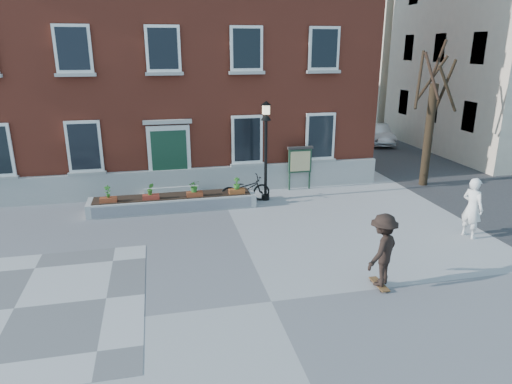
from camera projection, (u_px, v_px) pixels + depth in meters
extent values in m
plane|color=gray|center=(271.00, 302.00, 11.03)|extent=(100.00, 100.00, 0.00)
cube|color=#5A5A5C|center=(14.00, 309.00, 10.72)|extent=(6.00, 6.00, 0.01)
imported|color=black|center=(245.00, 189.00, 17.92)|extent=(2.07, 0.86, 1.06)
imported|color=silver|center=(377.00, 134.00, 28.68)|extent=(1.92, 3.89, 1.23)
imported|color=white|center=(472.00, 208.00, 14.49)|extent=(0.66, 0.82, 1.97)
cube|color=#963A28|center=(160.00, 44.00, 21.80)|extent=(18.00, 10.00, 12.00)
cube|color=#A1A09B|center=(171.00, 183.00, 18.70)|extent=(18.00, 0.24, 1.10)
cube|color=#A8A8A3|center=(172.00, 194.00, 18.72)|extent=(2.60, 0.80, 0.20)
cube|color=#A7A6A1|center=(171.00, 188.00, 18.80)|extent=(2.20, 0.50, 0.20)
cube|color=silver|center=(169.00, 156.00, 18.41)|extent=(1.70, 0.12, 2.50)
cube|color=#133423|center=(170.00, 159.00, 18.39)|extent=(1.40, 0.06, 2.30)
cube|color=#A5A6A0|center=(167.00, 122.00, 17.94)|extent=(1.90, 0.25, 0.15)
cube|color=silver|center=(84.00, 147.00, 17.56)|extent=(1.30, 0.10, 2.00)
cube|color=black|center=(84.00, 147.00, 17.52)|extent=(1.08, 0.04, 1.78)
cube|color=gray|center=(87.00, 173.00, 17.83)|extent=(1.44, 0.20, 0.12)
cube|color=white|center=(73.00, 49.00, 16.46)|extent=(1.30, 0.10, 1.70)
cube|color=black|center=(73.00, 49.00, 16.42)|extent=(1.08, 0.04, 1.48)
cube|color=#ACABA6|center=(76.00, 75.00, 16.68)|extent=(1.44, 0.20, 0.12)
cube|color=white|center=(163.00, 49.00, 17.12)|extent=(1.30, 0.10, 1.70)
cube|color=black|center=(163.00, 49.00, 17.07)|extent=(1.08, 0.04, 1.48)
cube|color=#9B9B96|center=(165.00, 74.00, 17.34)|extent=(1.44, 0.20, 0.12)
cube|color=white|center=(247.00, 140.00, 18.87)|extent=(1.30, 0.10, 2.00)
cube|color=black|center=(247.00, 140.00, 18.83)|extent=(1.08, 0.04, 1.78)
cube|color=#A6A5A0|center=(247.00, 165.00, 19.14)|extent=(1.44, 0.20, 0.12)
cube|color=white|center=(246.00, 49.00, 17.77)|extent=(1.30, 0.10, 1.70)
cube|color=black|center=(247.00, 49.00, 17.73)|extent=(1.08, 0.04, 1.48)
cube|color=#A6A7A1|center=(247.00, 73.00, 18.00)|extent=(1.44, 0.20, 0.12)
cube|color=white|center=(320.00, 136.00, 19.53)|extent=(1.30, 0.10, 2.00)
cube|color=black|center=(321.00, 137.00, 19.48)|extent=(1.08, 0.04, 1.78)
cube|color=gray|center=(320.00, 161.00, 19.80)|extent=(1.44, 0.20, 0.12)
cube|color=silver|center=(324.00, 48.00, 18.43)|extent=(1.30, 0.10, 1.70)
cube|color=black|center=(324.00, 48.00, 18.38)|extent=(1.08, 0.04, 1.48)
cube|color=#9C9C97|center=(323.00, 72.00, 18.65)|extent=(1.44, 0.20, 0.12)
cube|color=#BABAB5|center=(173.00, 203.00, 17.23)|extent=(6.20, 1.10, 0.50)
cube|color=#ADADAD|center=(174.00, 207.00, 16.71)|extent=(5.80, 0.02, 0.40)
cube|color=black|center=(173.00, 196.00, 17.16)|extent=(5.80, 0.90, 0.06)
cube|color=brown|center=(108.00, 200.00, 16.42)|extent=(0.60, 0.25, 0.20)
imported|color=#25621D|center=(108.00, 192.00, 16.32)|extent=(0.24, 0.24, 0.45)
cube|color=maroon|center=(151.00, 197.00, 16.73)|extent=(0.60, 0.25, 0.20)
imported|color=#326F21|center=(150.00, 189.00, 16.63)|extent=(0.25, 0.25, 0.45)
cube|color=brown|center=(195.00, 194.00, 17.06)|extent=(0.60, 0.25, 0.20)
imported|color=#26621D|center=(194.00, 186.00, 16.96)|extent=(0.40, 0.40, 0.45)
cube|color=brown|center=(237.00, 192.00, 17.39)|extent=(0.60, 0.25, 0.20)
imported|color=#2A6B20|center=(237.00, 183.00, 17.29)|extent=(0.25, 0.25, 0.45)
cylinder|color=black|center=(428.00, 136.00, 19.64)|extent=(0.36, 0.36, 4.40)
cylinder|color=black|center=(445.00, 86.00, 19.10)|extent=(0.12, 1.12, 2.23)
cylinder|color=black|center=(431.00, 79.00, 19.44)|extent=(1.18, 0.49, 1.97)
cylinder|color=black|center=(419.00, 80.00, 19.15)|extent=(0.88, 1.14, 2.35)
cylinder|color=#2F1E15|center=(432.00, 76.00, 18.60)|extent=(0.60, 0.77, 1.90)
cylinder|color=#2E2114|center=(448.00, 89.00, 18.47)|extent=(1.39, 0.55, 1.95)
cylinder|color=black|center=(439.00, 59.00, 18.82)|extent=(0.43, 0.48, 1.58)
cube|color=#373739|center=(380.00, 139.00, 30.22)|extent=(8.00, 36.00, 0.01)
cube|color=beige|center=(408.00, 38.00, 36.91)|extent=(10.00, 11.00, 13.00)
cube|color=black|center=(470.00, 117.00, 22.98)|extent=(0.08, 1.00, 1.50)
cube|color=black|center=(433.00, 109.00, 25.95)|extent=(0.08, 1.00, 1.50)
cube|color=black|center=(404.00, 102.00, 28.93)|extent=(0.08, 1.00, 1.50)
cube|color=black|center=(479.00, 48.00, 21.97)|extent=(0.08, 1.00, 1.50)
cube|color=black|center=(440.00, 48.00, 24.94)|extent=(0.08, 1.00, 1.50)
cube|color=black|center=(409.00, 48.00, 27.92)|extent=(0.08, 1.00, 1.50)
cylinder|color=black|center=(265.00, 197.00, 18.31)|extent=(0.32, 0.32, 0.20)
cylinder|color=black|center=(266.00, 161.00, 17.86)|extent=(0.12, 0.12, 3.20)
cone|color=black|center=(266.00, 116.00, 17.32)|extent=(0.40, 0.40, 0.30)
cube|color=beige|center=(266.00, 110.00, 17.24)|extent=(0.24, 0.24, 0.34)
cone|color=black|center=(266.00, 103.00, 17.17)|extent=(0.40, 0.40, 0.16)
cylinder|color=#183121|center=(290.00, 170.00, 19.32)|extent=(0.08, 0.08, 1.80)
cylinder|color=black|center=(310.00, 168.00, 19.51)|extent=(0.08, 0.08, 1.80)
cube|color=#1B3725|center=(300.00, 161.00, 19.31)|extent=(1.00, 0.10, 1.00)
cube|color=beige|center=(300.00, 161.00, 19.25)|extent=(0.85, 0.02, 0.85)
cube|color=#36312F|center=(300.00, 148.00, 19.14)|extent=(1.10, 0.16, 0.10)
cube|color=brown|center=(379.00, 284.00, 11.71)|extent=(0.22, 0.78, 0.03)
cylinder|color=black|center=(381.00, 291.00, 11.45)|extent=(0.03, 0.05, 0.05)
cylinder|color=black|center=(388.00, 290.00, 11.48)|extent=(0.03, 0.05, 0.05)
cylinder|color=black|center=(371.00, 280.00, 11.97)|extent=(0.03, 0.05, 0.05)
cylinder|color=black|center=(377.00, 280.00, 12.00)|extent=(0.03, 0.05, 0.05)
imported|color=black|center=(382.00, 250.00, 11.42)|extent=(1.40, 1.31, 1.90)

